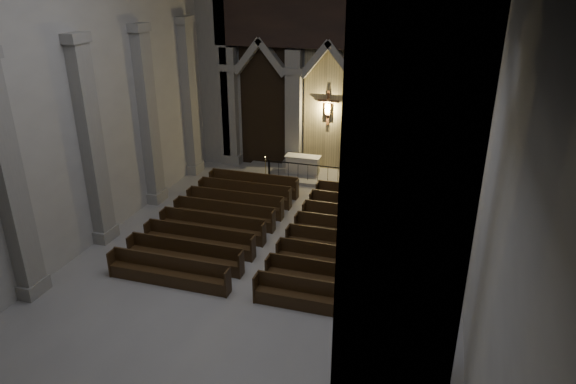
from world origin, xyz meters
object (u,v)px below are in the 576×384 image
object	(u,v)px
candle_stand_left	(266,173)
candle_stand_right	(382,184)
altar	(303,164)
pews	(281,232)
worshipper	(341,205)
altar_rail	(318,171)

from	to	relation	value
candle_stand_left	candle_stand_right	size ratio (longest dim) A/B	0.75
altar	pews	size ratio (longest dim) A/B	0.19
altar	candle_stand_left	xyz separation A→B (m)	(-1.73, -1.02, -0.29)
altar	worshipper	world-z (taller)	worshipper
altar	candle_stand_right	world-z (taller)	candle_stand_right
candle_stand_left	worshipper	xyz separation A→B (m)	(4.68, -3.42, 0.23)
altar	altar_rail	xyz separation A→B (m)	(1.05, -0.97, 0.07)
candle_stand_left	altar_rail	bearing A→B (deg)	1.09
candle_stand_right	worshipper	distance (m)	3.61
altar_rail	worshipper	distance (m)	3.96
pews	worshipper	world-z (taller)	worshipper
candle_stand_left	altar	bearing A→B (deg)	30.61
altar	pews	distance (m)	7.30
candle_stand_right	candle_stand_left	bearing A→B (deg)	179.27
pews	candle_stand_left	bearing A→B (deg)	114.14
candle_stand_left	candle_stand_right	xyz separation A→B (m)	(6.06, -0.08, 0.11)
candle_stand_left	candle_stand_right	distance (m)	6.06
altar	candle_stand_left	world-z (taller)	candle_stand_left
altar_rail	candle_stand_left	size ratio (longest dim) A/B	4.32
altar	altar_rail	distance (m)	1.43
altar_rail	pews	bearing A→B (deg)	-90.00
altar	worshipper	size ratio (longest dim) A/B	1.63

